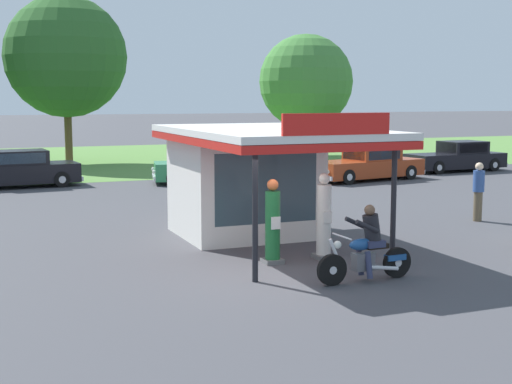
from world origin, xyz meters
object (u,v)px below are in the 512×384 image
object	(u,v)px
gas_pump_offside	(324,220)
parked_car_back_row_right	(368,165)
gas_pump_nearside	(273,225)
parked_car_back_row_centre_right	(16,170)
parked_car_back_row_far_right	(457,158)
motorcycle_with_rider	(367,250)
parked_car_back_row_centre	(211,167)
bystander_admiring_sedan	(478,190)

from	to	relation	value
gas_pump_offside	parked_car_back_row_right	world-z (taller)	gas_pump_offside
gas_pump_nearside	parked_car_back_row_centre_right	bearing A→B (deg)	104.82
parked_car_back_row_far_right	parked_car_back_row_right	distance (m)	6.52
motorcycle_with_rider	parked_car_back_row_right	xyz separation A→B (m)	(9.44, 15.67, 0.01)
gas_pump_offside	parked_car_back_row_far_right	size ratio (longest dim) A/B	0.37
motorcycle_with_rider	parked_car_back_row_far_right	distance (m)	23.47
gas_pump_offside	parked_car_back_row_centre_right	world-z (taller)	gas_pump_offside
motorcycle_with_rider	parked_car_back_row_right	bearing A→B (deg)	58.92
parked_car_back_row_centre	parked_car_back_row_far_right	bearing A→B (deg)	0.47
parked_car_back_row_far_right	parked_car_back_row_right	bearing A→B (deg)	-164.45
motorcycle_with_rider	parked_car_back_row_centre	world-z (taller)	motorcycle_with_rider
gas_pump_offside	motorcycle_with_rider	xyz separation A→B (m)	(-0.16, -2.20, -0.26)
gas_pump_nearside	bystander_admiring_sedan	bearing A→B (deg)	18.99
motorcycle_with_rider	parked_car_back_row_centre	distance (m)	17.48
motorcycle_with_rider	parked_car_back_row_far_right	bearing A→B (deg)	47.91
motorcycle_with_rider	parked_car_back_row_centre	size ratio (longest dim) A/B	0.42
parked_car_back_row_centre_right	bystander_admiring_sedan	world-z (taller)	bystander_admiring_sedan
gas_pump_nearside	parked_car_back_row_far_right	world-z (taller)	gas_pump_nearside
gas_pump_offside	parked_car_back_row_centre_right	xyz separation A→B (m)	(-5.72, 16.74, -0.21)
gas_pump_offside	motorcycle_with_rider	world-z (taller)	gas_pump_offside
parked_car_back_row_centre_right	bystander_admiring_sedan	bearing A→B (deg)	-48.44
parked_car_back_row_centre	bystander_admiring_sedan	size ratio (longest dim) A/B	2.95
gas_pump_nearside	parked_car_back_row_right	world-z (taller)	gas_pump_nearside
parked_car_back_row_centre_right	parked_car_back_row_right	bearing A→B (deg)	-12.32
gas_pump_nearside	parked_car_back_row_centre_right	world-z (taller)	gas_pump_nearside
gas_pump_offside	motorcycle_with_rider	bearing A→B (deg)	-94.07
motorcycle_with_rider	bystander_admiring_sedan	bearing A→B (deg)	35.86
parked_car_back_row_centre	parked_car_back_row_right	bearing A→B (deg)	-13.22
parked_car_back_row_far_right	parked_car_back_row_centre_right	bearing A→B (deg)	175.89
parked_car_back_row_right	gas_pump_nearside	bearing A→B (deg)	-128.15
parked_car_back_row_right	bystander_admiring_sedan	bearing A→B (deg)	-103.64
motorcycle_with_rider	parked_car_back_row_centre_right	bearing A→B (deg)	106.38
gas_pump_nearside	parked_car_back_row_centre_right	size ratio (longest dim) A/B	0.35
gas_pump_nearside	bystander_admiring_sedan	world-z (taller)	gas_pump_nearside
motorcycle_with_rider	parked_car_back_row_right	distance (m)	18.29
parked_car_back_row_right	parked_car_back_row_centre_right	size ratio (longest dim) A/B	1.06
parked_car_back_row_far_right	bystander_admiring_sedan	size ratio (longest dim) A/B	3.05
parked_car_back_row_far_right	motorcycle_with_rider	bearing A→B (deg)	-132.09
gas_pump_nearside	gas_pump_offside	size ratio (longest dim) A/B	0.96
parked_car_back_row_far_right	bystander_admiring_sedan	distance (m)	15.31
parked_car_back_row_centre	parked_car_back_row_centre_right	size ratio (longest dim) A/B	0.97
gas_pump_offside	parked_car_back_row_centre_right	bearing A→B (deg)	108.87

